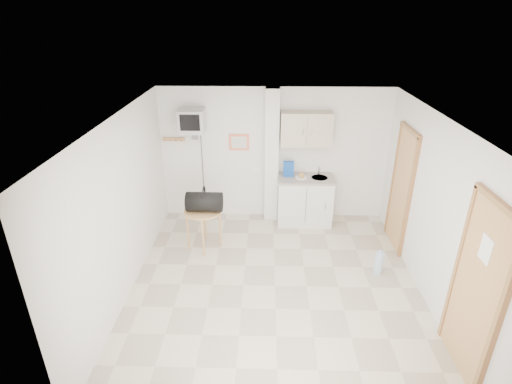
{
  "coord_description": "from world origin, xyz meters",
  "views": [
    {
      "loc": [
        -0.16,
        -4.77,
        3.74
      ],
      "look_at": [
        -0.3,
        0.6,
        1.25
      ],
      "focal_mm": 28.0,
      "sensor_mm": 36.0,
      "label": 1
    }
  ],
  "objects_px": {
    "round_table": "(203,215)",
    "crt_television": "(192,121)",
    "duffel_bag": "(204,202)",
    "water_bottle": "(379,263)"
  },
  "relations": [
    {
      "from": "round_table",
      "to": "duffel_bag",
      "type": "xyz_separation_m",
      "value": [
        0.04,
        -0.02,
        0.26
      ]
    },
    {
      "from": "round_table",
      "to": "water_bottle",
      "type": "bearing_deg",
      "value": -13.81
    },
    {
      "from": "duffel_bag",
      "to": "round_table",
      "type": "bearing_deg",
      "value": 147.42
    },
    {
      "from": "round_table",
      "to": "crt_television",
      "type": "bearing_deg",
      "value": 105.15
    },
    {
      "from": "round_table",
      "to": "duffel_bag",
      "type": "bearing_deg",
      "value": -33.32
    },
    {
      "from": "round_table",
      "to": "duffel_bag",
      "type": "height_order",
      "value": "duffel_bag"
    },
    {
      "from": "duffel_bag",
      "to": "water_bottle",
      "type": "bearing_deg",
      "value": -12.77
    },
    {
      "from": "crt_television",
      "to": "duffel_bag",
      "type": "relative_size",
      "value": 3.65
    },
    {
      "from": "duffel_bag",
      "to": "water_bottle",
      "type": "distance_m",
      "value": 2.9
    },
    {
      "from": "crt_television",
      "to": "round_table",
      "type": "bearing_deg",
      "value": -74.85
    }
  ]
}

